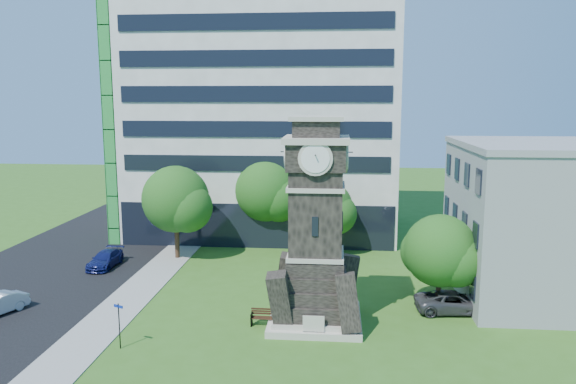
# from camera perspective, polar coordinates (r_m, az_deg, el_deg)

# --- Properties ---
(ground) EXTENTS (160.00, 160.00, 0.00)m
(ground) POSITION_cam_1_polar(r_m,az_deg,el_deg) (32.90, -2.76, -14.19)
(ground) COLOR #34601B
(ground) RESTS_ON ground
(sidewalk) EXTENTS (3.00, 70.00, 0.06)m
(sidewalk) POSITION_cam_1_polar(r_m,az_deg,el_deg) (39.68, -15.69, -10.28)
(sidewalk) COLOR gray
(sidewalk) RESTS_ON ground
(street) EXTENTS (14.00, 80.00, 0.02)m
(street) POSITION_cam_1_polar(r_m,az_deg,el_deg) (43.36, -26.40, -9.27)
(street) COLOR black
(street) RESTS_ON ground
(clock_tower) EXTENTS (5.40, 5.40, 12.22)m
(clock_tower) POSITION_cam_1_polar(r_m,az_deg,el_deg) (32.84, 2.85, -4.49)
(clock_tower) COLOR #B9B2A1
(clock_tower) RESTS_ON ground
(office_tall) EXTENTS (26.20, 15.11, 28.60)m
(office_tall) POSITION_cam_1_polar(r_m,az_deg,el_deg) (56.20, -2.55, 10.49)
(office_tall) COLOR white
(office_tall) RESTS_ON ground
(office_low) EXTENTS (15.20, 12.20, 10.40)m
(office_low) POSITION_cam_1_polar(r_m,az_deg,el_deg) (41.79, 27.16, -2.62)
(office_low) COLOR gray
(office_low) RESTS_ON ground
(car_street_north) EXTENTS (1.82, 4.32, 1.25)m
(car_street_north) POSITION_cam_1_polar(r_m,az_deg,el_deg) (47.05, -18.07, -6.52)
(car_street_north) COLOR #131954
(car_street_north) RESTS_ON ground
(car_east_lot) EXTENTS (4.92, 2.57, 1.32)m
(car_east_lot) POSITION_cam_1_polar(r_m,az_deg,el_deg) (37.12, 16.46, -10.67)
(car_east_lot) COLOR #434247
(car_east_lot) RESTS_ON ground
(park_bench) EXTENTS (1.97, 0.52, 1.02)m
(park_bench) POSITION_cam_1_polar(r_m,az_deg,el_deg) (33.78, -2.10, -12.54)
(park_bench) COLOR black
(park_bench) RESTS_ON ground
(street_sign) EXTENTS (0.60, 0.06, 2.51)m
(street_sign) POSITION_cam_1_polar(r_m,az_deg,el_deg) (31.80, -16.79, -12.39)
(street_sign) COLOR black
(street_sign) RESTS_ON ground
(tree_nw) EXTENTS (6.08, 5.52, 7.79)m
(tree_nw) POSITION_cam_1_polar(r_m,az_deg,el_deg) (47.18, -11.25, -0.95)
(tree_nw) COLOR #332114
(tree_nw) RESTS_ON ground
(tree_nc) EXTENTS (6.61, 6.01, 8.12)m
(tree_nc) POSITION_cam_1_polar(r_m,az_deg,el_deg) (50.67, -2.03, 0.03)
(tree_nc) COLOR #332114
(tree_nc) RESTS_ON ground
(tree_ne) EXTENTS (5.16, 4.69, 6.41)m
(tree_ne) POSITION_cam_1_polar(r_m,az_deg,el_deg) (47.99, 3.87, -1.75)
(tree_ne) COLOR #332114
(tree_ne) RESTS_ON ground
(tree_east) EXTENTS (5.01, 4.56, 6.12)m
(tree_east) POSITION_cam_1_polar(r_m,az_deg,el_deg) (36.47, 15.29, -6.00)
(tree_east) COLOR #332114
(tree_east) RESTS_ON ground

